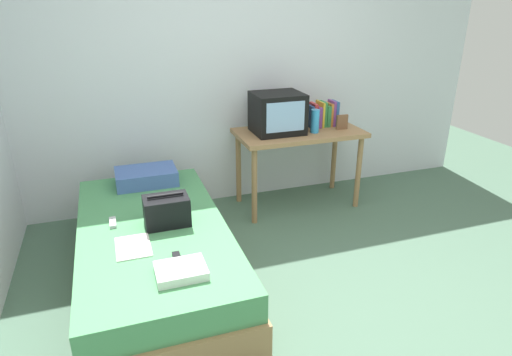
{
  "coord_description": "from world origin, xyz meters",
  "views": [
    {
      "loc": [
        -1.14,
        -2.0,
        1.88
      ],
      "look_at": [
        -0.12,
        0.96,
        0.6
      ],
      "focal_mm": 30.88,
      "sensor_mm": 36.0,
      "label": 1
    }
  ],
  "objects_px": {
    "handbag": "(167,211)",
    "water_bottle": "(315,121)",
    "pillow": "(146,176)",
    "desk": "(299,141)",
    "bed": "(155,254)",
    "remote_silver": "(113,222)",
    "tv": "(277,113)",
    "magazine": "(133,247)",
    "folded_towel": "(181,271)",
    "picture_frame": "(342,122)",
    "remote_dark": "(178,259)",
    "book_row": "(322,115)"
  },
  "relations": [
    {
      "from": "book_row",
      "to": "folded_towel",
      "type": "relative_size",
      "value": 1.0
    },
    {
      "from": "desk",
      "to": "pillow",
      "type": "relative_size",
      "value": 2.36
    },
    {
      "from": "pillow",
      "to": "magazine",
      "type": "xyz_separation_m",
      "value": [
        -0.19,
        -1.01,
        -0.06
      ]
    },
    {
      "from": "book_row",
      "to": "handbag",
      "type": "relative_size",
      "value": 0.94
    },
    {
      "from": "water_bottle",
      "to": "desk",
      "type": "bearing_deg",
      "value": 139.05
    },
    {
      "from": "tv",
      "to": "pillow",
      "type": "height_order",
      "value": "tv"
    },
    {
      "from": "handbag",
      "to": "magazine",
      "type": "height_order",
      "value": "handbag"
    },
    {
      "from": "magazine",
      "to": "folded_towel",
      "type": "bearing_deg",
      "value": -59.39
    },
    {
      "from": "handbag",
      "to": "remote_silver",
      "type": "distance_m",
      "value": 0.39
    },
    {
      "from": "book_row",
      "to": "pillow",
      "type": "bearing_deg",
      "value": -174.12
    },
    {
      "from": "water_bottle",
      "to": "pillow",
      "type": "height_order",
      "value": "water_bottle"
    },
    {
      "from": "tv",
      "to": "remote_silver",
      "type": "distance_m",
      "value": 1.75
    },
    {
      "from": "remote_dark",
      "to": "magazine",
      "type": "bearing_deg",
      "value": 133.98
    },
    {
      "from": "tv",
      "to": "magazine",
      "type": "xyz_separation_m",
      "value": [
        -1.4,
        -1.12,
        -0.47
      ]
    },
    {
      "from": "picture_frame",
      "to": "pillow",
      "type": "xyz_separation_m",
      "value": [
        -1.81,
        -0.01,
        -0.3
      ]
    },
    {
      "from": "remote_silver",
      "to": "picture_frame",
      "type": "bearing_deg",
      "value": 17.37
    },
    {
      "from": "remote_silver",
      "to": "tv",
      "type": "bearing_deg",
      "value": 26.85
    },
    {
      "from": "remote_silver",
      "to": "water_bottle",
      "type": "bearing_deg",
      "value": 19.52
    },
    {
      "from": "bed",
      "to": "magazine",
      "type": "bearing_deg",
      "value": -119.77
    },
    {
      "from": "handbag",
      "to": "remote_dark",
      "type": "bearing_deg",
      "value": -91.53
    },
    {
      "from": "desk",
      "to": "book_row",
      "type": "height_order",
      "value": "book_row"
    },
    {
      "from": "remote_dark",
      "to": "folded_towel",
      "type": "relative_size",
      "value": 0.56
    },
    {
      "from": "tv",
      "to": "handbag",
      "type": "bearing_deg",
      "value": -142.44
    },
    {
      "from": "picture_frame",
      "to": "magazine",
      "type": "relative_size",
      "value": 0.47
    },
    {
      "from": "pillow",
      "to": "handbag",
      "type": "xyz_separation_m",
      "value": [
        0.06,
        -0.77,
        0.04
      ]
    },
    {
      "from": "handbag",
      "to": "water_bottle",
      "type": "bearing_deg",
      "value": 27.61
    },
    {
      "from": "bed",
      "to": "handbag",
      "type": "xyz_separation_m",
      "value": [
        0.1,
        -0.01,
        0.33
      ]
    },
    {
      "from": "picture_frame",
      "to": "remote_dark",
      "type": "bearing_deg",
      "value": -144.44
    },
    {
      "from": "desk",
      "to": "book_row",
      "type": "relative_size",
      "value": 4.13
    },
    {
      "from": "pillow",
      "to": "handbag",
      "type": "relative_size",
      "value": 1.64
    },
    {
      "from": "remote_dark",
      "to": "book_row",
      "type": "bearing_deg",
      "value": 40.95
    },
    {
      "from": "picture_frame",
      "to": "pillow",
      "type": "bearing_deg",
      "value": -179.73
    },
    {
      "from": "desk",
      "to": "water_bottle",
      "type": "xyz_separation_m",
      "value": [
        0.11,
        -0.09,
        0.2
      ]
    },
    {
      "from": "book_row",
      "to": "pillow",
      "type": "height_order",
      "value": "book_row"
    },
    {
      "from": "water_bottle",
      "to": "magazine",
      "type": "relative_size",
      "value": 0.73
    },
    {
      "from": "water_bottle",
      "to": "picture_frame",
      "type": "relative_size",
      "value": 1.54
    },
    {
      "from": "magazine",
      "to": "tv",
      "type": "bearing_deg",
      "value": 38.75
    },
    {
      "from": "remote_dark",
      "to": "tv",
      "type": "bearing_deg",
      "value": 49.63
    },
    {
      "from": "desk",
      "to": "tv",
      "type": "height_order",
      "value": "tv"
    },
    {
      "from": "remote_silver",
      "to": "magazine",
      "type": "bearing_deg",
      "value": -73.34
    },
    {
      "from": "water_bottle",
      "to": "remote_silver",
      "type": "bearing_deg",
      "value": -160.48
    },
    {
      "from": "desk",
      "to": "water_bottle",
      "type": "height_order",
      "value": "water_bottle"
    },
    {
      "from": "folded_towel",
      "to": "picture_frame",
      "type": "bearing_deg",
      "value": 38.47
    },
    {
      "from": "magazine",
      "to": "folded_towel",
      "type": "relative_size",
      "value": 1.04
    },
    {
      "from": "handbag",
      "to": "folded_towel",
      "type": "distance_m",
      "value": 0.63
    },
    {
      "from": "magazine",
      "to": "folded_towel",
      "type": "height_order",
      "value": "folded_towel"
    },
    {
      "from": "handbag",
      "to": "folded_towel",
      "type": "xyz_separation_m",
      "value": [
        -0.02,
        -0.63,
        -0.07
      ]
    },
    {
      "from": "water_bottle",
      "to": "remote_dark",
      "type": "relative_size",
      "value": 1.36
    },
    {
      "from": "pillow",
      "to": "folded_towel",
      "type": "distance_m",
      "value": 1.4
    },
    {
      "from": "bed",
      "to": "folded_towel",
      "type": "bearing_deg",
      "value": -82.35
    }
  ]
}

